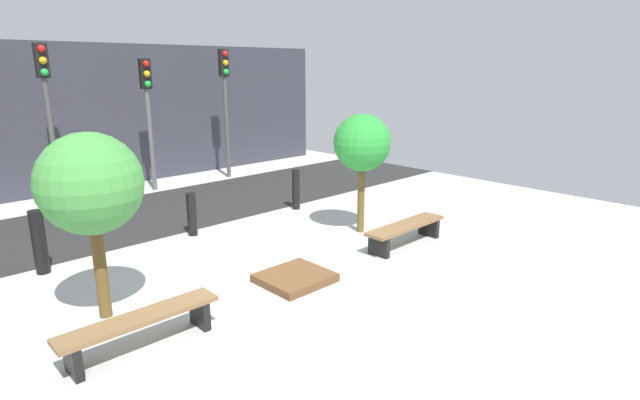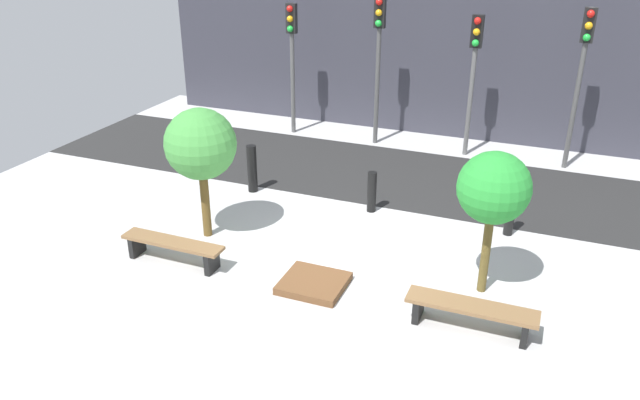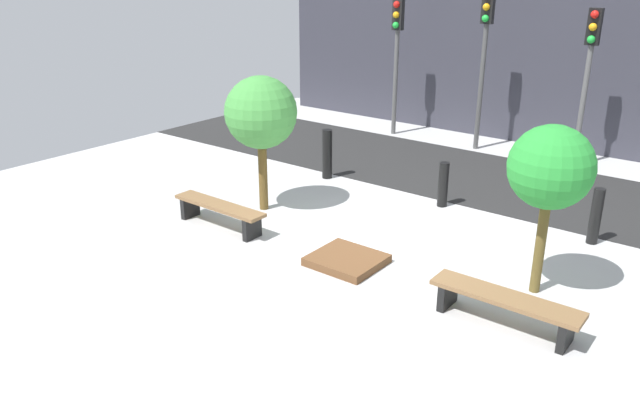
# 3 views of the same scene
# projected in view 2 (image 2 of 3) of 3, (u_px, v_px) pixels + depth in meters

# --- Properties ---
(ground_plane) EXTENTS (18.00, 18.00, 0.00)m
(ground_plane) POSITION_uv_depth(u_px,v_px,m) (326.00, 270.00, 11.01)
(ground_plane) COLOR #B2B2B2
(road_strip) EXTENTS (18.00, 3.64, 0.01)m
(road_strip) POSITION_uv_depth(u_px,v_px,m) (397.00, 176.00, 14.96)
(road_strip) COLOR #252525
(road_strip) RESTS_ON ground
(building_facade) EXTENTS (16.20, 0.50, 3.97)m
(building_facade) POSITION_uv_depth(u_px,v_px,m) (437.00, 63.00, 17.20)
(building_facade) COLOR #33333D
(building_facade) RESTS_ON ground
(bench_left) EXTENTS (1.95, 0.39, 0.45)m
(bench_left) POSITION_uv_depth(u_px,v_px,m) (173.00, 247.00, 11.12)
(bench_left) COLOR black
(bench_left) RESTS_ON ground
(bench_right) EXTENTS (1.96, 0.45, 0.43)m
(bench_right) POSITION_uv_depth(u_px,v_px,m) (471.00, 311.00, 9.33)
(bench_right) COLOR black
(bench_right) RESTS_ON ground
(planter_bed) EXTENTS (1.06, 0.98, 0.13)m
(planter_bed) POSITION_uv_depth(u_px,v_px,m) (314.00, 283.00, 10.50)
(planter_bed) COLOR brown
(planter_bed) RESTS_ON ground
(tree_behind_left_bench) EXTENTS (1.34, 1.34, 2.55)m
(tree_behind_left_bench) POSITION_uv_depth(u_px,v_px,m) (201.00, 145.00, 11.45)
(tree_behind_left_bench) COLOR brown
(tree_behind_left_bench) RESTS_ON ground
(tree_behind_right_bench) EXTENTS (1.15, 1.15, 2.45)m
(tree_behind_right_bench) POSITION_uv_depth(u_px,v_px,m) (494.00, 189.00, 9.66)
(tree_behind_right_bench) COLOR brown
(tree_behind_right_bench) RESTS_ON ground
(bollard_far_left) EXTENTS (0.22, 0.22, 1.08)m
(bollard_far_left) POSITION_uv_depth(u_px,v_px,m) (252.00, 169.00, 13.94)
(bollard_far_left) COLOR black
(bollard_far_left) RESTS_ON ground
(bollard_left) EXTENTS (0.19, 0.19, 0.88)m
(bollard_left) POSITION_uv_depth(u_px,v_px,m) (372.00, 192.00, 13.03)
(bollard_left) COLOR black
(bollard_left) RESTS_ON ground
(bollard_center) EXTENTS (0.18, 0.18, 0.97)m
(bollard_center) POSITION_uv_depth(u_px,v_px,m) (510.00, 212.00, 12.05)
(bollard_center) COLOR black
(bollard_center) RESTS_ON ground
(traffic_light_west) EXTENTS (0.28, 0.27, 3.58)m
(traffic_light_west) POSITION_uv_depth(u_px,v_px,m) (292.00, 45.00, 16.95)
(traffic_light_west) COLOR #525252
(traffic_light_west) RESTS_ON ground
(traffic_light_mid_west) EXTENTS (0.28, 0.27, 3.86)m
(traffic_light_mid_west) POSITION_uv_depth(u_px,v_px,m) (379.00, 45.00, 16.04)
(traffic_light_mid_west) COLOR #494949
(traffic_light_mid_west) RESTS_ON ground
(traffic_light_mid_east) EXTENTS (0.28, 0.27, 3.55)m
(traffic_light_mid_east) POSITION_uv_depth(u_px,v_px,m) (474.00, 61.00, 15.29)
(traffic_light_mid_east) COLOR #5A5A5A
(traffic_light_mid_east) RESTS_ON ground
(traffic_light_east) EXTENTS (0.28, 0.27, 3.84)m
(traffic_light_east) POSITION_uv_depth(u_px,v_px,m) (582.00, 61.00, 14.38)
(traffic_light_east) COLOR #494949
(traffic_light_east) RESTS_ON ground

